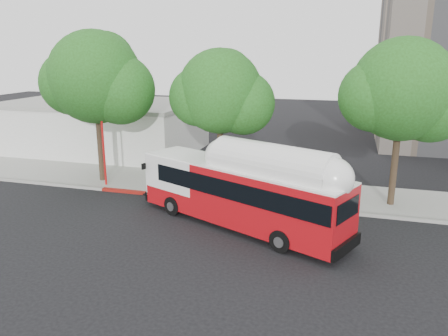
# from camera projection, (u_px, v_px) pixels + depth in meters

# --- Properties ---
(ground) EXTENTS (120.00, 120.00, 0.00)m
(ground) POSITION_uv_depth(u_px,v_px,m) (205.00, 228.00, 21.47)
(ground) COLOR black
(ground) RESTS_ON ground
(sidewalk) EXTENTS (60.00, 5.00, 0.15)m
(sidewalk) POSITION_uv_depth(u_px,v_px,m) (238.00, 188.00, 27.48)
(sidewalk) COLOR gray
(sidewalk) RESTS_ON ground
(curb_strip) EXTENTS (60.00, 0.30, 0.15)m
(curb_strip) POSITION_uv_depth(u_px,v_px,m) (226.00, 201.00, 25.07)
(curb_strip) COLOR gray
(curb_strip) RESTS_ON ground
(red_curb_segment) EXTENTS (10.00, 0.32, 0.16)m
(red_curb_segment) POSITION_uv_depth(u_px,v_px,m) (178.00, 196.00, 25.88)
(red_curb_segment) COLOR maroon
(red_curb_segment) RESTS_ON ground
(street_tree_left) EXTENTS (6.67, 5.80, 9.74)m
(street_tree_left) POSITION_uv_depth(u_px,v_px,m) (102.00, 81.00, 27.20)
(street_tree_left) COLOR #2D2116
(street_tree_left) RESTS_ON ground
(street_tree_mid) EXTENTS (5.75, 5.00, 8.62)m
(street_tree_mid) POSITION_uv_depth(u_px,v_px,m) (227.00, 95.00, 25.71)
(street_tree_mid) COLOR #2D2116
(street_tree_mid) RESTS_ON ground
(street_tree_right) EXTENTS (6.21, 5.40, 9.18)m
(street_tree_right) POSITION_uv_depth(u_px,v_px,m) (411.00, 94.00, 22.73)
(street_tree_right) COLOR #2D2116
(street_tree_right) RESTS_ON ground
(low_commercial_bldg) EXTENTS (16.20, 10.20, 4.25)m
(low_commercial_bldg) POSITION_uv_depth(u_px,v_px,m) (103.00, 126.00, 37.66)
(low_commercial_bldg) COLOR silver
(low_commercial_bldg) RESTS_ON ground
(transit_bus) EXTENTS (11.80, 6.83, 3.55)m
(transit_bus) POSITION_uv_depth(u_px,v_px,m) (241.00, 195.00, 21.22)
(transit_bus) COLOR #AB0B12
(transit_bus) RESTS_ON ground
(signal_pole) EXTENTS (0.13, 0.45, 4.72)m
(signal_pole) POSITION_uv_depth(u_px,v_px,m) (104.00, 150.00, 27.33)
(signal_pole) COLOR red
(signal_pole) RESTS_ON ground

